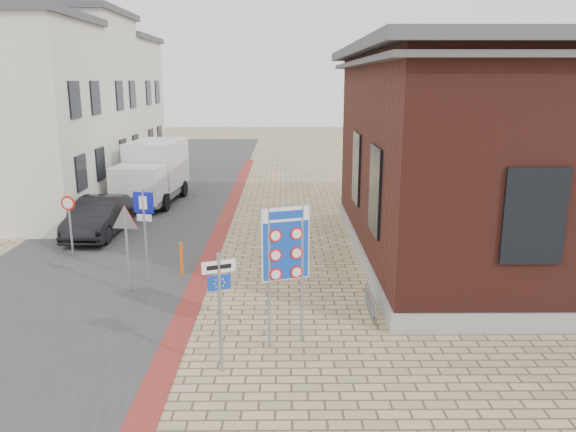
# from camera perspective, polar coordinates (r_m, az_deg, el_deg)

# --- Properties ---
(ground) EXTENTS (120.00, 120.00, 0.00)m
(ground) POSITION_cam_1_polar(r_m,az_deg,el_deg) (12.41, -2.61, -13.86)
(ground) COLOR tan
(ground) RESTS_ON ground
(road_strip) EXTENTS (7.00, 60.00, 0.02)m
(road_strip) POSITION_cam_1_polar(r_m,az_deg,el_deg) (27.28, -13.09, 1.19)
(road_strip) COLOR #38383A
(road_strip) RESTS_ON ground
(curb_strip) EXTENTS (0.60, 40.00, 0.02)m
(curb_strip) POSITION_cam_1_polar(r_m,az_deg,el_deg) (21.90, -6.91, -1.57)
(curb_strip) COLOR maroon
(curb_strip) RESTS_ON ground
(brick_building) EXTENTS (13.00, 13.00, 6.80)m
(brick_building) POSITION_cam_1_polar(r_m,az_deg,el_deg) (20.05, 24.87, 5.97)
(brick_building) COLOR gray
(brick_building) RESTS_ON ground
(townhouse_near) EXTENTS (7.40, 6.40, 8.30)m
(townhouse_near) POSITION_cam_1_polar(r_m,az_deg,el_deg) (25.74, -27.23, 8.69)
(townhouse_near) COLOR silver
(townhouse_near) RESTS_ON ground
(townhouse_mid) EXTENTS (7.40, 6.40, 9.10)m
(townhouse_mid) POSITION_cam_1_polar(r_m,az_deg,el_deg) (31.20, -22.41, 10.51)
(townhouse_mid) COLOR silver
(townhouse_mid) RESTS_ON ground
(townhouse_far) EXTENTS (7.40, 6.40, 8.30)m
(townhouse_far) POSITION_cam_1_polar(r_m,az_deg,el_deg) (36.86, -18.91, 10.51)
(townhouse_far) COLOR silver
(townhouse_far) RESTS_ON ground
(bike_rack) EXTENTS (0.08, 1.80, 0.60)m
(bike_rack) POSITION_cam_1_polar(r_m,az_deg,el_deg) (14.46, 8.38, -8.72)
(bike_rack) COLOR slate
(bike_rack) RESTS_ON ground
(sedan) EXTENTS (1.59, 4.37, 1.43)m
(sedan) POSITION_cam_1_polar(r_m,az_deg,el_deg) (22.31, -18.64, -0.06)
(sedan) COLOR black
(sedan) RESTS_ON ground
(box_truck) EXTENTS (2.70, 5.67, 2.88)m
(box_truck) POSITION_cam_1_polar(r_m,az_deg,el_deg) (27.45, -13.58, 4.38)
(box_truck) COLOR slate
(box_truck) RESTS_ON ground
(border_sign) EXTENTS (1.03, 0.39, 3.13)m
(border_sign) POSITION_cam_1_polar(r_m,az_deg,el_deg) (12.01, -0.25, -3.13)
(border_sign) COLOR gray
(border_sign) RESTS_ON ground
(essen_sign) EXTENTS (0.64, 0.28, 2.49)m
(essen_sign) POSITION_cam_1_polar(r_m,az_deg,el_deg) (11.16, -6.98, -7.89)
(essen_sign) COLOR gray
(essen_sign) RESTS_ON ground
(parking_sign) EXTENTS (0.60, 0.19, 2.75)m
(parking_sign) POSITION_cam_1_polar(r_m,az_deg,el_deg) (16.45, -14.38, -0.27)
(parking_sign) COLOR gray
(parking_sign) RESTS_ON ground
(yield_sign) EXTENTS (0.86, 0.20, 2.43)m
(yield_sign) POSITION_cam_1_polar(r_m,az_deg,el_deg) (15.75, -16.15, -1.17)
(yield_sign) COLOR gray
(yield_sign) RESTS_ON ground
(speed_sign) EXTENTS (0.48, 0.10, 2.05)m
(speed_sign) POSITION_cam_1_polar(r_m,az_deg,el_deg) (19.81, -21.30, -0.08)
(speed_sign) COLOR gray
(speed_sign) RESTS_ON ground
(bollard) EXTENTS (0.12, 0.12, 1.05)m
(bollard) POSITION_cam_1_polar(r_m,az_deg,el_deg) (17.10, -10.78, -4.32)
(bollard) COLOR #FD5D0D
(bollard) RESTS_ON ground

